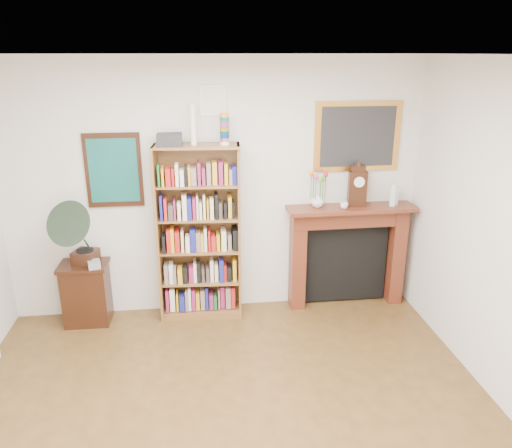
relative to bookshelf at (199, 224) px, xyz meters
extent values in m
cube|color=white|center=(0.19, -2.32, 1.72)|extent=(4.50, 5.00, 0.01)
cube|color=silver|center=(0.19, 0.18, 0.32)|extent=(4.50, 0.01, 2.80)
cube|color=black|center=(-0.86, 0.16, 0.57)|extent=(0.58, 0.03, 0.78)
cube|color=#12564F|center=(-0.86, 0.14, 0.57)|extent=(0.50, 0.01, 0.67)
cube|color=white|center=(0.19, 0.16, 1.27)|extent=(0.26, 0.03, 0.30)
cube|color=silver|center=(0.19, 0.14, 1.27)|extent=(0.22, 0.01, 0.26)
cube|color=gold|center=(1.74, 0.16, 0.87)|extent=(0.95, 0.03, 0.75)
cube|color=#262628|center=(1.74, 0.14, 0.87)|extent=(0.82, 0.01, 0.65)
cube|color=brown|center=(-0.43, 0.00, -0.11)|extent=(0.05, 0.31, 1.93)
cube|color=brown|center=(0.43, 0.00, -0.11)|extent=(0.05, 0.31, 1.93)
cube|color=brown|center=(0.00, 0.00, 0.84)|extent=(0.90, 0.37, 0.03)
cube|color=brown|center=(0.00, 0.00, -1.03)|extent=(0.90, 0.37, 0.08)
cube|color=brown|center=(0.00, 0.15, -0.11)|extent=(0.88, 0.08, 1.93)
cube|color=brown|center=(0.00, 0.00, -0.66)|extent=(0.85, 0.35, 0.02)
cube|color=brown|center=(0.00, 0.00, -0.30)|extent=(0.85, 0.35, 0.02)
cube|color=brown|center=(0.00, 0.00, 0.07)|extent=(0.85, 0.35, 0.02)
cube|color=brown|center=(0.00, 0.00, 0.43)|extent=(0.85, 0.35, 0.02)
cube|color=black|center=(-1.24, -0.02, -0.73)|extent=(0.51, 0.38, 0.69)
cube|color=#542113|center=(1.10, 0.05, -0.50)|extent=(0.16, 0.21, 1.16)
cube|color=#542113|center=(2.26, 0.05, -0.50)|extent=(0.16, 0.21, 1.16)
cube|color=#542113|center=(1.68, 0.05, -0.01)|extent=(1.32, 0.23, 0.19)
cube|color=#542113|center=(1.68, 0.01, 0.11)|extent=(1.43, 0.36, 0.04)
cube|color=black|center=(1.68, 0.12, -0.59)|extent=(0.96, 0.09, 0.93)
cube|color=black|center=(-1.21, 0.00, -0.32)|extent=(0.29, 0.29, 0.14)
cylinder|color=black|center=(-1.21, 0.00, -0.24)|extent=(0.22, 0.22, 0.01)
cone|color=#293C2C|center=(-1.21, -0.14, 0.07)|extent=(0.61, 0.68, 0.60)
cube|color=#A8A9B4|center=(-1.10, -0.14, -0.35)|extent=(0.15, 0.15, 0.08)
cube|color=black|center=(1.73, 0.04, 0.32)|extent=(0.21, 0.13, 0.39)
cylinder|color=white|center=(1.73, -0.02, 0.41)|extent=(0.12, 0.02, 0.12)
cube|color=black|center=(1.73, 0.04, 0.55)|extent=(0.15, 0.10, 0.07)
imported|color=silver|center=(1.30, 0.05, 0.20)|extent=(0.16, 0.16, 0.15)
imported|color=silver|center=(1.58, -0.04, 0.16)|extent=(0.11, 0.11, 0.07)
cylinder|color=silver|center=(2.13, -0.01, 0.25)|extent=(0.07, 0.07, 0.24)
cylinder|color=silver|center=(2.18, 0.03, 0.23)|extent=(0.06, 0.06, 0.20)
camera|label=1|loc=(-0.01, -5.07, 1.74)|focal=35.00mm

